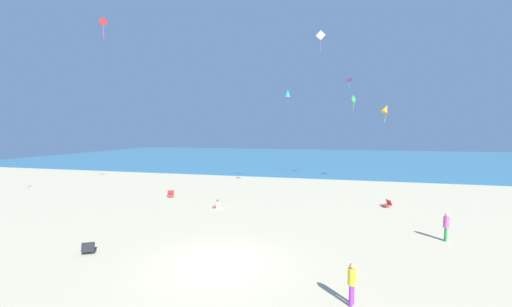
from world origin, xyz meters
The scene contains 14 objects.
ground_plane centered at (0.00, 10.00, 0.00)m, with size 120.00×120.00×0.00m, color beige.
ocean_water centered at (0.00, 54.96, 0.03)m, with size 120.00×60.00×0.05m, color teal.
beach_chair_near_camera centered at (-6.29, -0.41, 0.27)m, with size 0.77×0.77×0.59m.
beach_chair_mid_beach centered at (-8.90, 11.64, 0.28)m, with size 0.78×0.80×0.62m.
beach_chair_far_right centered at (8.87, 12.50, 0.25)m, with size 0.78×0.79×0.56m.
person_0 centered at (5.41, -1.81, 0.82)m, with size 0.37×0.37×1.43m.
person_1 centered at (-3.57, 9.08, 0.25)m, with size 0.60×0.42×0.68m.
person_3 centered at (10.58, 5.59, 0.85)m, with size 0.34×0.34×1.47m.
kite_white centered at (3.61, 15.01, 13.83)m, with size 0.82×0.16×1.87m.
kite_orange centered at (10.20, 23.10, 8.16)m, with size 1.30×1.18×2.03m.
kite_teal centered at (0.70, 15.82, 9.19)m, with size 0.75×0.76×1.18m.
kite_purple centered at (6.33, 22.21, 11.25)m, with size 0.81×0.75×1.35m.
kite_green centered at (6.95, 23.79, 9.29)m, with size 0.54×0.76×1.74m.
kite_red centered at (-13.61, 9.72, 14.61)m, with size 0.36×0.69×1.79m.
Camera 1 is at (4.69, -11.95, 5.75)m, focal length 21.30 mm.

